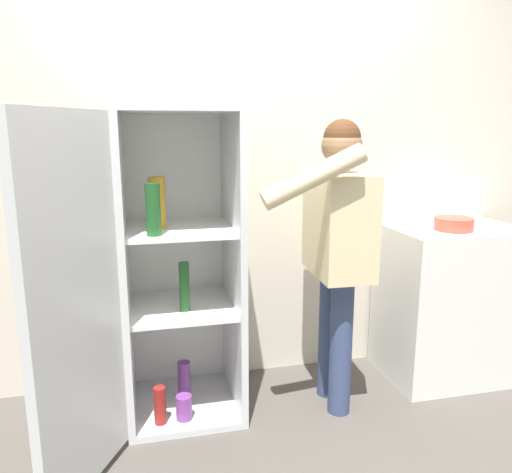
# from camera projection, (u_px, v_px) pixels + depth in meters

# --- Properties ---
(ground_plane) EXTENTS (12.00, 12.00, 0.00)m
(ground_plane) POSITION_uv_depth(u_px,v_px,m) (282.00, 471.00, 2.21)
(ground_plane) COLOR #4C4742
(wall_back) EXTENTS (7.00, 0.06, 2.55)m
(wall_back) POSITION_uv_depth(u_px,v_px,m) (237.00, 166.00, 2.87)
(wall_back) COLOR beige
(wall_back) RESTS_ON ground_plane
(refrigerator) EXTENTS (0.90, 1.11, 1.60)m
(refrigerator) POSITION_uv_depth(u_px,v_px,m) (160.00, 272.00, 2.47)
(refrigerator) COLOR silver
(refrigerator) RESTS_ON ground_plane
(person) EXTENTS (0.62, 0.61, 1.53)m
(person) POSITION_uv_depth(u_px,v_px,m) (337.00, 234.00, 2.57)
(person) COLOR #384770
(person) RESTS_ON ground_plane
(counter) EXTENTS (0.76, 0.56, 0.92)m
(counter) POSITION_uv_depth(u_px,v_px,m) (449.00, 302.00, 3.01)
(counter) COLOR white
(counter) RESTS_ON ground_plane
(bowl) EXTENTS (0.22, 0.22, 0.07)m
(bowl) POSITION_uv_depth(u_px,v_px,m) (454.00, 224.00, 2.82)
(bowl) COLOR #B24738
(bowl) RESTS_ON counter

